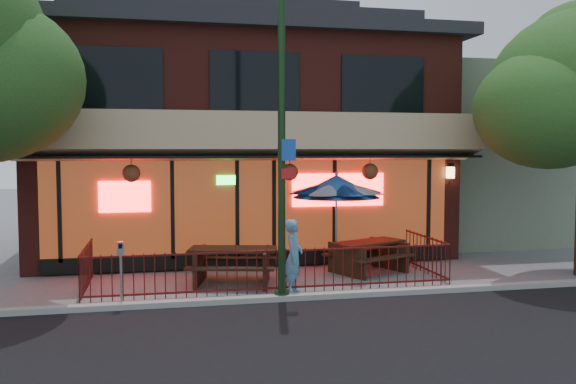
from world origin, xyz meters
The scene contains 11 objects.
ground centered at (0.00, 0.00, 0.00)m, with size 80.00×80.00×0.00m, color gray.
curb centered at (0.00, -0.50, 0.06)m, with size 80.00×0.25×0.12m, color #999993.
restaurant_building centered at (0.00, 7.11, 4.13)m, with size 12.96×9.49×8.05m.
neighbor_building centered at (9.00, 7.70, 3.00)m, with size 6.00×7.00×6.00m, color gray.
patio_fence centered at (0.00, 0.50, 0.63)m, with size 8.44×2.62×1.00m.
street_light centered at (0.00, -0.40, 3.15)m, with size 0.43×0.32×7.00m.
picnic_table_left centered at (-0.84, 1.30, 0.57)m, with size 2.36×2.01×0.88m.
picnic_table_right centered at (2.78, 1.94, 0.54)m, with size 2.37×2.14×0.83m.
patio_umbrella centered at (2.03, 2.38, 2.24)m, with size 2.30×2.30×2.63m.
pedestrian centered at (0.37, 0.10, 0.83)m, with size 0.61×0.40×1.66m, color #5B8FB6.
parking_meter_near centered at (-3.31, -0.40, 0.92)m, with size 0.14×0.13×1.35m.
Camera 1 is at (-2.54, -12.98, 3.21)m, focal length 38.00 mm.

